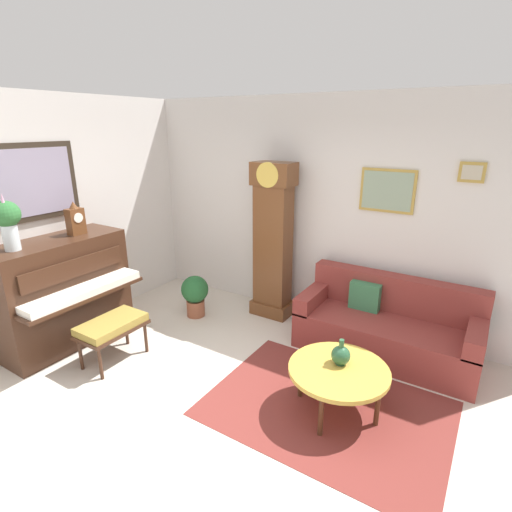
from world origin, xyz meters
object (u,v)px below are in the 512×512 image
object	(u,v)px
piano_bench	(112,327)
flower_vase	(7,220)
green_jug	(341,355)
piano	(63,292)
couch	(387,327)
potted_plant	(195,293)
mantel_clock	(75,220)
coffee_table	(339,371)
grandfather_clock	(273,246)

from	to	relation	value
piano_bench	flower_vase	size ratio (longest dim) A/B	1.21
flower_vase	green_jug	bearing A→B (deg)	18.65
piano	couch	distance (m)	3.68
flower_vase	potted_plant	world-z (taller)	flower_vase
mantel_clock	green_jug	size ratio (longest dim) A/B	1.58
piano_bench	coffee_table	distance (m)	2.39
piano	potted_plant	size ratio (longest dim) A/B	2.57
couch	piano_bench	bearing A→B (deg)	-144.58
couch	potted_plant	size ratio (longest dim) A/B	3.39
piano	grandfather_clock	bearing A→B (deg)	48.57
green_jug	potted_plant	bearing A→B (deg)	163.10
piano	green_jug	distance (m)	3.17
piano_bench	potted_plant	distance (m)	1.29
couch	flower_vase	bearing A→B (deg)	-145.92
piano_bench	green_jug	xyz separation A→B (m)	(2.32, 0.60, 0.12)
mantel_clock	potted_plant	world-z (taller)	mantel_clock
piano	couch	size ratio (longest dim) A/B	0.76
coffee_table	green_jug	size ratio (longest dim) A/B	3.67
piano_bench	couch	xyz separation A→B (m)	(2.44, 1.73, -0.09)
piano	piano_bench	size ratio (longest dim) A/B	2.06
potted_plant	piano_bench	bearing A→B (deg)	-92.01
coffee_table	mantel_clock	xyz separation A→B (m)	(-3.12, -0.26, 1.02)
grandfather_clock	potted_plant	world-z (taller)	grandfather_clock
couch	coffee_table	bearing A→B (deg)	-95.08
couch	green_jug	bearing A→B (deg)	-96.21
grandfather_clock	green_jug	size ratio (longest dim) A/B	8.46
coffee_table	green_jug	xyz separation A→B (m)	(-0.02, 0.07, 0.12)
potted_plant	coffee_table	bearing A→B (deg)	-18.43
grandfather_clock	couch	size ratio (longest dim) A/B	1.07
couch	mantel_clock	world-z (taller)	mantel_clock
piano_bench	piano	bearing A→B (deg)	-179.22
piano	piano_bench	distance (m)	0.82
coffee_table	green_jug	distance (m)	0.14
flower_vase	coffee_table	bearing A→B (deg)	17.36
couch	grandfather_clock	bearing A→B (deg)	174.44
piano_bench	green_jug	world-z (taller)	green_jug
piano	flower_vase	world-z (taller)	flower_vase
flower_vase	piano	bearing A→B (deg)	90.31
piano_bench	coffee_table	size ratio (longest dim) A/B	0.80
couch	flower_vase	size ratio (longest dim) A/B	3.28
couch	mantel_clock	size ratio (longest dim) A/B	5.00
piano_bench	potted_plant	world-z (taller)	potted_plant
grandfather_clock	green_jug	bearing A→B (deg)	-41.95
grandfather_clock	couch	distance (m)	1.69
piano_bench	green_jug	distance (m)	2.39
piano_bench	mantel_clock	xyz separation A→B (m)	(-0.79, 0.27, 1.01)
grandfather_clock	coffee_table	size ratio (longest dim) A/B	2.31
piano	coffee_table	xyz separation A→B (m)	(3.12, 0.54, -0.23)
grandfather_clock	mantel_clock	distance (m)	2.37
grandfather_clock	couch	xyz separation A→B (m)	(1.56, -0.15, -0.65)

